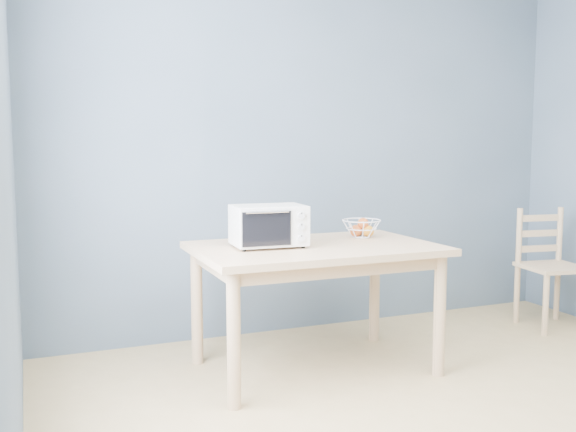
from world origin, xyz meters
name	(u,v)px	position (x,y,z in m)	size (l,w,h in m)	color
room	(553,154)	(0.00, 0.00, 1.30)	(4.01, 4.51, 2.61)	tan
dining_table	(315,262)	(-0.39, 1.41, 0.65)	(1.40, 0.90, 0.75)	#DEB785
toaster_oven	(266,225)	(-0.68, 1.45, 0.88)	(0.43, 0.32, 0.24)	white
fruit_basket	(361,228)	(0.01, 1.58, 0.81)	(0.32, 0.32, 0.13)	silver
dining_chair	(549,269)	(1.60, 1.59, 0.43)	(0.46, 0.46, 0.87)	#DEB785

